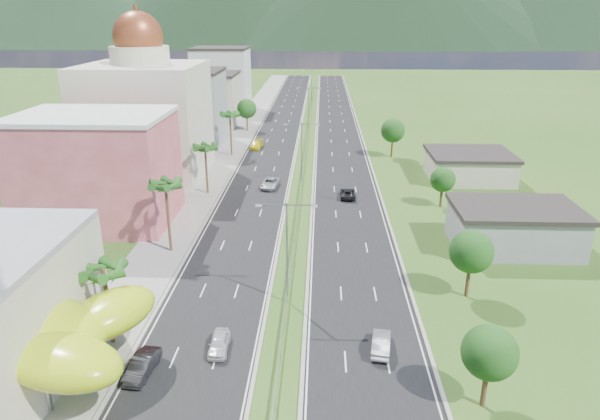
# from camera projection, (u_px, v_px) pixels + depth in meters

# --- Properties ---
(ground) EXTENTS (500.00, 500.00, 0.00)m
(ground) POSITION_uv_depth(u_px,v_px,m) (280.00, 360.00, 46.53)
(ground) COLOR #2D5119
(ground) RESTS_ON ground
(road_left) EXTENTS (11.00, 260.00, 0.04)m
(road_left) POSITION_uv_depth(u_px,v_px,m) (277.00, 135.00, 131.07)
(road_left) COLOR black
(road_left) RESTS_ON ground
(road_right) EXTENTS (11.00, 260.00, 0.04)m
(road_right) POSITION_uv_depth(u_px,v_px,m) (338.00, 136.00, 130.51)
(road_right) COLOR black
(road_right) RESTS_ON ground
(sidewalk_left) EXTENTS (7.00, 260.00, 0.12)m
(sidewalk_left) POSITION_uv_depth(u_px,v_px,m) (239.00, 135.00, 131.41)
(sidewalk_left) COLOR gray
(sidewalk_left) RESTS_ON ground
(median_guardrail) EXTENTS (0.10, 216.06, 0.76)m
(median_guardrail) POSITION_uv_depth(u_px,v_px,m) (305.00, 151.00, 113.72)
(median_guardrail) COLOR gray
(median_guardrail) RESTS_ON ground
(streetlight_median_b) EXTENTS (6.04, 0.25, 11.00)m
(streetlight_median_b) POSITION_uv_depth(u_px,v_px,m) (287.00, 243.00, 53.53)
(streetlight_median_b) COLOR gray
(streetlight_median_b) RESTS_ON ground
(streetlight_median_c) EXTENTS (6.04, 0.25, 11.00)m
(streetlight_median_c) POSITION_uv_depth(u_px,v_px,m) (302.00, 148.00, 90.99)
(streetlight_median_c) COLOR gray
(streetlight_median_c) RESTS_ON ground
(streetlight_median_d) EXTENTS (6.04, 0.25, 11.00)m
(streetlight_median_d) POSITION_uv_depth(u_px,v_px,m) (308.00, 104.00, 133.12)
(streetlight_median_d) COLOR gray
(streetlight_median_d) RESTS_ON ground
(streetlight_median_e) EXTENTS (6.04, 0.25, 11.00)m
(streetlight_median_e) POSITION_uv_depth(u_px,v_px,m) (312.00, 82.00, 175.26)
(streetlight_median_e) COLOR gray
(streetlight_median_e) RESTS_ON ground
(lime_canopy) EXTENTS (18.00, 15.00, 7.40)m
(lime_canopy) POSITION_uv_depth(u_px,v_px,m) (21.00, 332.00, 41.78)
(lime_canopy) COLOR #B4D314
(lime_canopy) RESTS_ON ground
(pink_shophouse) EXTENTS (20.00, 15.00, 15.00)m
(pink_shophouse) POSITION_uv_depth(u_px,v_px,m) (98.00, 171.00, 74.92)
(pink_shophouse) COLOR #B74B4C
(pink_shophouse) RESTS_ON ground
(domed_building) EXTENTS (20.00, 20.00, 28.70)m
(domed_building) POSITION_uv_depth(u_px,v_px,m) (146.00, 114.00, 95.11)
(domed_building) COLOR beige
(domed_building) RESTS_ON ground
(midrise_grey) EXTENTS (16.00, 15.00, 16.00)m
(midrise_grey) POSITION_uv_depth(u_px,v_px,m) (186.00, 109.00, 119.65)
(midrise_grey) COLOR gray
(midrise_grey) RESTS_ON ground
(midrise_beige) EXTENTS (16.00, 15.00, 13.00)m
(midrise_beige) POSITION_uv_depth(u_px,v_px,m) (207.00, 100.00, 140.78)
(midrise_beige) COLOR #BCB39A
(midrise_beige) RESTS_ON ground
(midrise_white) EXTENTS (16.00, 15.00, 18.00)m
(midrise_white) POSITION_uv_depth(u_px,v_px,m) (222.00, 80.00, 161.44)
(midrise_white) COLOR silver
(midrise_white) RESTS_ON ground
(shed_near) EXTENTS (15.00, 10.00, 5.00)m
(shed_near) POSITION_uv_depth(u_px,v_px,m) (514.00, 229.00, 68.01)
(shed_near) COLOR gray
(shed_near) RESTS_ON ground
(shed_far) EXTENTS (14.00, 12.00, 4.40)m
(shed_far) POSITION_uv_depth(u_px,v_px,m) (469.00, 167.00, 96.13)
(shed_far) COLOR #BCB39A
(shed_far) RESTS_ON ground
(palm_tree_b) EXTENTS (3.60, 3.60, 8.10)m
(palm_tree_b) POSITION_uv_depth(u_px,v_px,m) (104.00, 274.00, 46.51)
(palm_tree_b) COLOR #47301C
(palm_tree_b) RESTS_ON ground
(palm_tree_c) EXTENTS (3.60, 3.60, 9.60)m
(palm_tree_c) POSITION_uv_depth(u_px,v_px,m) (165.00, 187.00, 64.74)
(palm_tree_c) COLOR #47301C
(palm_tree_c) RESTS_ON ground
(palm_tree_d) EXTENTS (3.60, 3.60, 8.60)m
(palm_tree_d) POSITION_uv_depth(u_px,v_px,m) (205.00, 149.00, 86.61)
(palm_tree_d) COLOR #47301C
(palm_tree_d) RESTS_ON ground
(palm_tree_e) EXTENTS (3.60, 3.60, 9.40)m
(palm_tree_e) POSITION_uv_depth(u_px,v_px,m) (230.00, 116.00, 109.75)
(palm_tree_e) COLOR #47301C
(palm_tree_e) RESTS_ON ground
(leafy_tree_lfar) EXTENTS (4.90, 4.90, 8.05)m
(leafy_tree_lfar) POSITION_uv_depth(u_px,v_px,m) (247.00, 109.00, 134.11)
(leafy_tree_lfar) COLOR #47301C
(leafy_tree_lfar) RESTS_ON ground
(leafy_tree_ra) EXTENTS (4.20, 4.20, 6.90)m
(leafy_tree_ra) POSITION_uv_depth(u_px,v_px,m) (490.00, 353.00, 39.58)
(leafy_tree_ra) COLOR #47301C
(leafy_tree_ra) RESTS_ON ground
(leafy_tree_rb) EXTENTS (4.55, 4.55, 7.47)m
(leafy_tree_rb) POSITION_uv_depth(u_px,v_px,m) (471.00, 252.00, 55.24)
(leafy_tree_rb) COLOR #47301C
(leafy_tree_rb) RESTS_ON ground
(leafy_tree_rc) EXTENTS (3.85, 3.85, 6.33)m
(leafy_tree_rc) POSITION_uv_depth(u_px,v_px,m) (443.00, 180.00, 81.63)
(leafy_tree_rc) COLOR #47301C
(leafy_tree_rc) RESTS_ON ground
(leafy_tree_rd) EXTENTS (4.90, 4.90, 8.05)m
(leafy_tree_rd) POSITION_uv_depth(u_px,v_px,m) (393.00, 131.00, 109.45)
(leafy_tree_rd) COLOR #47301C
(leafy_tree_rd) RESTS_ON ground
(mountain_ridge) EXTENTS (860.00, 140.00, 90.00)m
(mountain_ridge) POSITION_uv_depth(u_px,v_px,m) (387.00, 46.00, 465.64)
(mountain_ridge) COLOR black
(mountain_ridge) RESTS_ON ground
(car_white_near_left) EXTENTS (1.82, 4.23, 1.42)m
(car_white_near_left) POSITION_uv_depth(u_px,v_px,m) (219.00, 343.00, 47.63)
(car_white_near_left) COLOR silver
(car_white_near_left) RESTS_ON road_left
(car_dark_left) EXTENTS (2.11, 4.89, 1.57)m
(car_dark_left) POSITION_uv_depth(u_px,v_px,m) (142.00, 365.00, 44.52)
(car_dark_left) COLOR black
(car_dark_left) RESTS_ON road_left
(car_silver_mid_left) EXTENTS (3.24, 5.92, 1.57)m
(car_silver_mid_left) POSITION_uv_depth(u_px,v_px,m) (270.00, 183.00, 91.78)
(car_silver_mid_left) COLOR #AAADB2
(car_silver_mid_left) RESTS_ON road_left
(car_yellow_far_left) EXTENTS (2.73, 5.65, 1.58)m
(car_yellow_far_left) POSITION_uv_depth(u_px,v_px,m) (257.00, 145.00, 118.17)
(car_yellow_far_left) COLOR yellow
(car_yellow_far_left) RESTS_ON road_left
(car_silver_right) EXTENTS (2.20, 4.68, 1.48)m
(car_silver_right) POSITION_uv_depth(u_px,v_px,m) (381.00, 343.00, 47.59)
(car_silver_right) COLOR #A8AAB0
(car_silver_right) RESTS_ON road_right
(car_dark_far_right) EXTENTS (2.40, 5.13, 1.42)m
(car_dark_far_right) POSITION_uv_depth(u_px,v_px,m) (348.00, 193.00, 86.89)
(car_dark_far_right) COLOR black
(car_dark_far_right) RESTS_ON road_right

